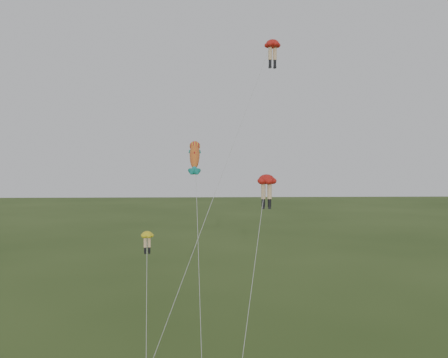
{
  "coord_description": "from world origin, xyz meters",
  "views": [
    {
      "loc": [
        1.02,
        -33.29,
        14.63
      ],
      "look_at": [
        2.48,
        6.0,
        12.93
      ],
      "focal_mm": 40.0,
      "sensor_mm": 36.0,
      "label": 1
    }
  ],
  "objects": [
    {
      "name": "fish_kite",
      "position": [
        0.16,
        6.31,
        14.75
      ],
      "size": [
        1.19,
        8.76,
        16.22
      ],
      "rotation": [
        0.84,
        0.0,
        -0.0
      ],
      "color": "gold",
      "rests_on": "ground"
    },
    {
      "name": "legs_kite_red_high",
      "position": [
        6.6,
        9.48,
        23.75
      ],
      "size": [
        10.65,
        11.37,
        24.74
      ],
      "rotation": [
        0.0,
        0.0,
        0.24
      ],
      "color": "red",
      "rests_on": "ground"
    },
    {
      "name": "legs_kite_yellow",
      "position": [
        -3.15,
        2.15,
        8.58
      ],
      "size": [
        1.26,
        6.65,
        9.35
      ],
      "rotation": [
        0.0,
        0.0,
        0.24
      ],
      "color": "yellow",
      "rests_on": "ground"
    },
    {
      "name": "legs_kite_red_mid",
      "position": [
        5.31,
        1.81,
        12.7
      ],
      "size": [
        3.17,
        5.55,
        13.44
      ],
      "rotation": [
        0.0,
        0.0,
        -0.07
      ],
      "color": "red",
      "rests_on": "ground"
    }
  ]
}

